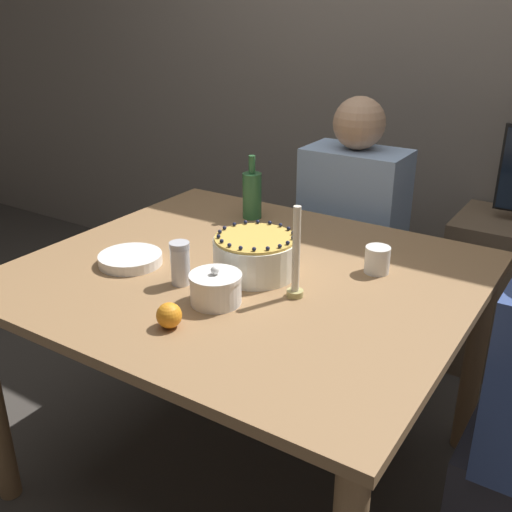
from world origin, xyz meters
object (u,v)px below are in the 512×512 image
cake (256,255)px  sugar_bowl (216,288)px  sugar_shaker (180,263)px  person_man_blue_shirt (350,259)px  candle (296,261)px  bottle (252,194)px

cake → sugar_bowl: size_ratio=1.75×
sugar_shaker → person_man_blue_shirt: (0.11, 0.96, -0.32)m
sugar_bowl → person_man_blue_shirt: bearing=92.7°
sugar_bowl → candle: (0.16, 0.15, 0.06)m
sugar_bowl → sugar_shaker: bearing=165.4°
cake → person_man_blue_shirt: 0.84m
bottle → candle: bearing=-46.5°
bottle → person_man_blue_shirt: 0.56m
candle → person_man_blue_shirt: size_ratio=0.22×
sugar_shaker → bottle: bottle is taller
cake → sugar_bowl: cake is taller
cake → sugar_shaker: 0.23m
candle → cake: bearing=157.6°
sugar_shaker → candle: candle is taller
sugar_shaker → bottle: (-0.14, 0.58, 0.03)m
sugar_bowl → sugar_shaker: (-0.15, 0.04, 0.02)m
sugar_bowl → bottle: size_ratio=0.60×
bottle → person_man_blue_shirt: size_ratio=0.20×
sugar_bowl → person_man_blue_shirt: (-0.05, 1.00, -0.29)m
cake → sugar_bowl: 0.22m
person_man_blue_shirt → cake: bearing=92.4°
candle → person_man_blue_shirt: person_man_blue_shirt is taller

